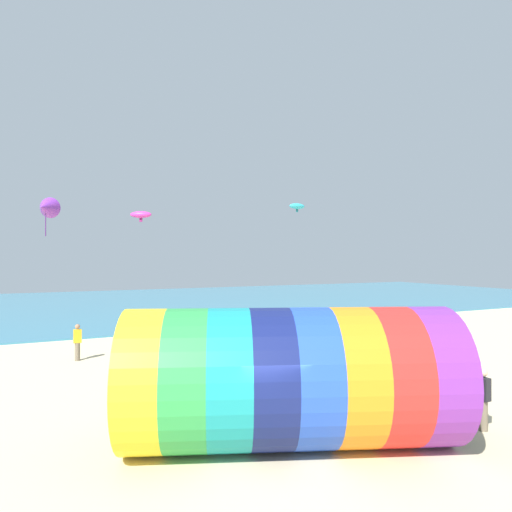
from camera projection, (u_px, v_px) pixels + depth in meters
name	position (u px, v px, depth m)	size (l,w,h in m)	color
ground_plane	(277.00, 456.00, 11.24)	(120.00, 120.00, 0.00)	beige
sea	(94.00, 305.00, 46.60)	(120.00, 40.00, 0.10)	teal
giant_inflatable_tube	(290.00, 377.00, 11.87)	(9.16, 6.45, 3.60)	yellow
kite_handler	(483.00, 399.00, 12.93)	(0.24, 0.36, 1.76)	#726651
kite_purple_delta	(46.00, 207.00, 15.12)	(0.95, 0.98, 1.34)	purple
kite_magenta_parafoil	(141.00, 215.00, 25.27)	(1.30, 1.01, 0.66)	#D1339E
kite_cyan_parafoil	(297.00, 206.00, 31.01)	(1.22, 0.54, 0.64)	#2DB2C6
bystander_near_water	(243.00, 341.00, 22.56)	(0.41, 0.31, 1.55)	black
bystander_mid_beach	(77.00, 342.00, 21.71)	(0.36, 0.24, 1.74)	#726651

